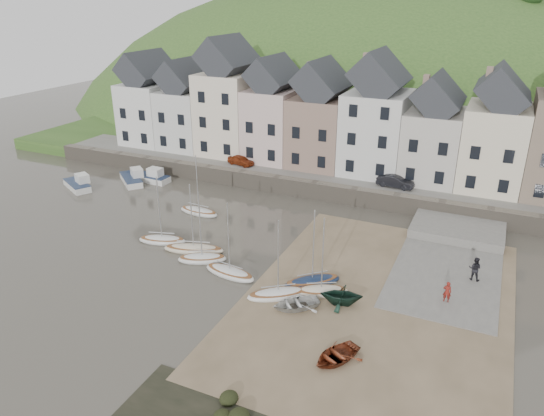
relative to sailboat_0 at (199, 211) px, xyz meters
The scene contains 26 objects.
ground 12.11m from the sailboat_0, 42.08° to the right, with size 160.00×160.00×0.00m, color #454036.
quay_land 25.52m from the sailboat_0, 69.37° to the left, with size 90.00×30.00×1.50m, color #335522.
quay_street 15.36m from the sailboat_0, 54.02° to the left, with size 70.00×7.00×0.10m, color slate.
seawall 12.65m from the sailboat_0, 44.66° to the left, with size 70.00×1.20×1.80m, color slate.
beach 21.58m from the sailboat_0, 22.10° to the right, with size 18.00×26.00×0.06m, color brown.
slipway 23.99m from the sailboat_0, ahead, with size 8.00×18.00×0.12m, color slate.
hillside 55.14m from the sailboat_0, 85.60° to the left, with size 134.40×84.00×84.00m.
townhouse_terrace 20.44m from the sailboat_0, 55.91° to the left, with size 61.05×8.00×13.93m.
sailboat_0 is the anchor object (origin of this frame).
sailboat_1 6.81m from the sailboat_0, 86.08° to the right, with size 4.47×2.67×6.32m.
sailboat_2 8.12m from the sailboat_0, 61.00° to the right, with size 5.42×3.01×6.32m.
sailboat_3 9.91m from the sailboat_0, 56.40° to the right, with size 4.23×3.12×6.32m.
sailboat_4 12.73m from the sailboat_0, 47.13° to the right, with size 4.64×2.07×6.32m.
sailboat_5 16.93m from the sailboat_0, 27.86° to the right, with size 4.31×4.12×6.32m.
sailboat_6 17.02m from the sailboat_0, 38.45° to the right, with size 4.59×3.92×6.32m.
sailboat_7 18.36m from the sailboat_0, 29.11° to the right, with size 4.18×3.17×6.32m.
motorboat_0 11.68m from the sailboat_0, 149.87° to the left, with size 4.77×2.00×1.70m.
motorboat_1 16.19m from the sailboat_0, behind, with size 4.81×3.64×1.70m.
motorboat_2 12.73m from the sailboat_0, 158.89° to the left, with size 4.86×4.45×1.70m.
rowboat_white 18.86m from the sailboat_0, 37.17° to the right, with size 2.40×3.36×0.70m, color silver.
rowboat_green 20.22m from the sailboat_0, 28.49° to the right, with size 2.54×2.95×1.55m, color #142E23.
rowboat_red 24.73m from the sailboat_0, 38.79° to the right, with size 2.32×3.24×0.67m, color maroon.
person_red 25.28m from the sailboat_0, 14.52° to the right, with size 0.58×0.38×1.59m, color maroon.
person_dark 26.11m from the sailboat_0, ahead, with size 0.92×0.72×1.89m, color black.
car_left 11.61m from the sailboat_0, 96.09° to the left, with size 1.35×3.36×1.14m, color maroon.
car_right 20.56m from the sailboat_0, 33.80° to the left, with size 1.34×3.85×1.27m, color black.
Camera 1 is at (16.90, -31.15, 20.21)m, focal length 33.49 mm.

